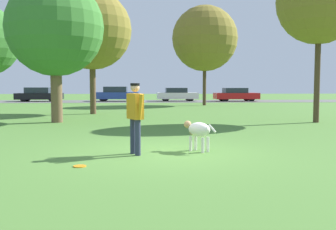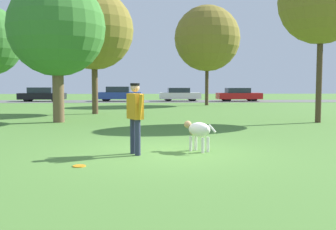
% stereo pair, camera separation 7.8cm
% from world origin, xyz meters
% --- Properties ---
extents(ground_plane, '(120.00, 120.00, 0.00)m').
position_xyz_m(ground_plane, '(0.00, 0.00, 0.00)').
color(ground_plane, '#4C7A33').
extents(far_road_strip, '(120.00, 6.00, 0.01)m').
position_xyz_m(far_road_strip, '(0.00, 28.78, 0.01)').
color(far_road_strip, '#5B5B59').
rests_on(far_road_strip, ground_plane).
extents(person, '(0.41, 0.70, 1.65)m').
position_xyz_m(person, '(-0.62, -0.19, 0.98)').
color(person, '#2D334C').
rests_on(person, ground_plane).
extents(dog, '(0.74, 0.79, 0.72)m').
position_xyz_m(dog, '(0.88, 0.19, 0.51)').
color(dog, silver).
rests_on(dog, ground_plane).
extents(frisbee, '(0.26, 0.26, 0.02)m').
position_xyz_m(frisbee, '(-1.68, -1.47, 0.01)').
color(frisbee, orange).
rests_on(frisbee, ground_plane).
extents(tree_far_right, '(5.07, 5.07, 7.72)m').
position_xyz_m(tree_far_right, '(4.20, 21.35, 5.18)').
color(tree_far_right, '#4C3826').
rests_on(tree_far_right, ground_plane).
extents(tree_near_right, '(3.56, 3.56, 6.87)m').
position_xyz_m(tree_near_right, '(6.89, 7.14, 5.07)').
color(tree_near_right, '#4C3826').
rests_on(tree_near_right, ground_plane).
extents(tree_near_left, '(4.10, 4.10, 6.06)m').
position_xyz_m(tree_near_left, '(-4.18, 7.81, 3.99)').
color(tree_near_left, brown).
rests_on(tree_near_left, ground_plane).
extents(tree_mid_center, '(4.30, 4.30, 6.73)m').
position_xyz_m(tree_mid_center, '(-3.29, 12.65, 4.56)').
color(tree_mid_center, brown).
rests_on(tree_mid_center, ground_plane).
extents(parked_car_black, '(4.38, 1.81, 1.35)m').
position_xyz_m(parked_car_black, '(-10.60, 29.07, 0.66)').
color(parked_car_black, black).
rests_on(parked_car_black, ground_plane).
extents(parked_car_blue, '(4.29, 1.94, 1.42)m').
position_xyz_m(parked_car_blue, '(-3.20, 29.11, 0.70)').
color(parked_car_blue, '#284293').
rests_on(parked_car_blue, ground_plane).
extents(parked_car_white, '(4.01, 1.93, 1.30)m').
position_xyz_m(parked_car_white, '(2.67, 29.16, 0.65)').
color(parked_car_white, white).
rests_on(parked_car_white, ground_plane).
extents(parked_car_red, '(4.29, 2.01, 1.30)m').
position_xyz_m(parked_car_red, '(8.39, 28.63, 0.65)').
color(parked_car_red, red).
rests_on(parked_car_red, ground_plane).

